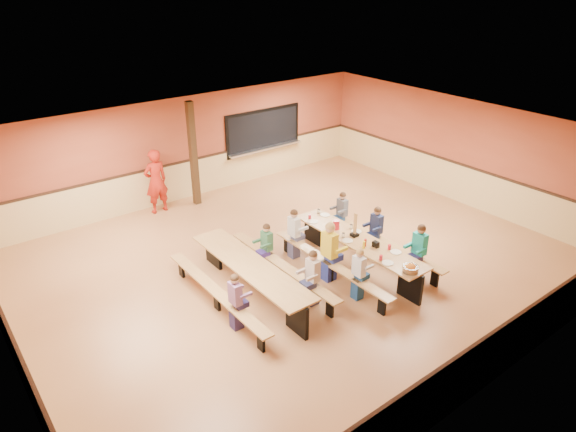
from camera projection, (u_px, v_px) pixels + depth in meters
ground at (296, 263)px, 12.01m from camera, size 12.00×12.00×0.00m
room_envelope at (296, 237)px, 11.71m from camera, size 12.04×10.04×3.02m
kitchen_pass_through at (264, 132)px, 16.32m from camera, size 2.78×0.28×1.38m
structural_post at (193, 154)px, 14.38m from camera, size 0.18×0.18×3.00m
cafeteria_table_main at (358, 248)px, 11.58m from camera, size 1.91×3.70×0.74m
cafeteria_table_second at (251, 274)px, 10.61m from camera, size 1.91×3.70×0.74m
seated_child_white_left at (358, 274)px, 10.49m from camera, size 0.34×0.28×1.15m
seated_adult_yellow at (329, 252)px, 11.09m from camera, size 0.45×0.37×1.37m
seated_child_grey_left at (294, 234)px, 12.01m from camera, size 0.37×0.30×1.22m
seated_child_teal_right at (419, 251)px, 11.23m from camera, size 0.39×0.32×1.26m
seated_child_navy_right at (376, 231)px, 12.16m from camera, size 0.37×0.30×1.21m
seated_child_char_right at (342, 214)px, 13.01m from camera, size 0.35×0.29×1.17m
seated_child_purple_sec at (236, 302)px, 9.61m from camera, size 0.35×0.29×1.17m
seated_child_green_sec at (267, 248)px, 11.44m from camera, size 0.35×0.29×1.17m
seated_child_tan_sec at (313, 278)px, 10.30m from camera, size 0.37×0.31×1.22m
standing_woman at (156, 181)px, 14.13m from camera, size 0.70×0.48×1.83m
punch_pitcher at (336, 225)px, 11.91m from camera, size 0.16×0.16×0.22m
chip_bowl at (410, 268)px, 10.25m from camera, size 0.32×0.32×0.15m
napkin_dispenser at (376, 244)px, 11.15m from camera, size 0.10×0.14×0.13m
condiment_mustard at (364, 245)px, 11.09m from camera, size 0.06×0.06×0.17m
condiment_ketchup at (365, 243)px, 11.18m from camera, size 0.06×0.06×0.17m
table_paddle at (355, 231)px, 11.58m from camera, size 0.16×0.16×0.56m
place_settings at (358, 237)px, 11.46m from camera, size 0.65×3.30×0.11m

